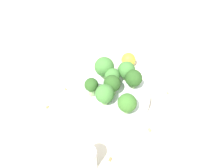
# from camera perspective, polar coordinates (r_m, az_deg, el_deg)

# --- Properties ---
(ground_plane) EXTENTS (3.00, 3.00, 0.00)m
(ground_plane) POSITION_cam_1_polar(r_m,az_deg,el_deg) (0.59, 0.00, -4.41)
(ground_plane) COLOR beige
(bowl) EXTENTS (0.20, 0.20, 0.03)m
(bowl) POSITION_cam_1_polar(r_m,az_deg,el_deg) (0.58, 0.00, -3.42)
(bowl) COLOR silver
(bowl) RESTS_ON ground_plane
(broccoli_floret_0) EXTENTS (0.05, 0.05, 0.07)m
(broccoli_floret_0) POSITION_cam_1_polar(r_m,az_deg,el_deg) (0.58, -2.03, 4.46)
(broccoli_floret_0) COLOR #8EB770
(broccoli_floret_0) RESTS_ON bowl
(broccoli_floret_1) EXTENTS (0.04, 0.04, 0.06)m
(broccoli_floret_1) POSITION_cam_1_polar(r_m,az_deg,el_deg) (0.55, -0.12, 0.24)
(broccoli_floret_1) COLOR #7A9E5B
(broccoli_floret_1) RESTS_ON bowl
(broccoli_floret_2) EXTENTS (0.05, 0.05, 0.06)m
(broccoli_floret_2) POSITION_cam_1_polar(r_m,az_deg,el_deg) (0.58, 3.82, 3.56)
(broccoli_floret_2) COLOR #7A9E5B
(broccoli_floret_2) RESTS_ON bowl
(broccoli_floret_3) EXTENTS (0.04, 0.04, 0.05)m
(broccoli_floret_3) POSITION_cam_1_polar(r_m,az_deg,el_deg) (0.57, 0.03, 2.09)
(broccoli_floret_3) COLOR #8EB770
(broccoli_floret_3) RESTS_ON bowl
(broccoli_floret_4) EXTENTS (0.05, 0.05, 0.05)m
(broccoli_floret_4) POSITION_cam_1_polar(r_m,az_deg,el_deg) (0.50, 3.96, -5.02)
(broccoli_floret_4) COLOR #84AD66
(broccoli_floret_4) RESTS_ON bowl
(broccoli_floret_5) EXTENTS (0.04, 0.04, 0.05)m
(broccoli_floret_5) POSITION_cam_1_polar(r_m,az_deg,el_deg) (0.54, -5.40, -0.49)
(broccoli_floret_5) COLOR #8EB770
(broccoli_floret_5) RESTS_ON bowl
(broccoli_floret_6) EXTENTS (0.05, 0.05, 0.06)m
(broccoli_floret_6) POSITION_cam_1_polar(r_m,az_deg,el_deg) (0.52, -1.92, -2.67)
(broccoli_floret_6) COLOR #84AD66
(broccoli_floret_6) RESTS_ON bowl
(broccoli_floret_7) EXTENTS (0.04, 0.04, 0.05)m
(broccoli_floret_7) POSITION_cam_1_polar(r_m,az_deg,el_deg) (0.56, 5.65, 1.46)
(broccoli_floret_7) COLOR #7A9E5B
(broccoli_floret_7) RESTS_ON bowl
(pepper_shaker) EXTENTS (0.04, 0.04, 0.06)m
(pepper_shaker) POSITION_cam_1_polar(r_m,az_deg,el_deg) (0.47, -6.38, -18.98)
(pepper_shaker) COLOR silver
(pepper_shaker) RESTS_ON ground_plane
(lemon_wedge) EXTENTS (0.04, 0.04, 0.04)m
(lemon_wedge) POSITION_cam_1_polar(r_m,az_deg,el_deg) (0.68, 4.30, 6.32)
(lemon_wedge) COLOR yellow
(lemon_wedge) RESTS_ON ground_plane
(almond_crumb_0) EXTENTS (0.01, 0.01, 0.01)m
(almond_crumb_0) POSITION_cam_1_polar(r_m,az_deg,el_deg) (0.60, -16.59, -5.68)
(almond_crumb_0) COLOR #AD7F4C
(almond_crumb_0) RESTS_ON ground_plane
(almond_crumb_1) EXTENTS (0.01, 0.01, 0.01)m
(almond_crumb_1) POSITION_cam_1_polar(r_m,az_deg,el_deg) (0.54, 9.80, -11.63)
(almond_crumb_1) COLOR tan
(almond_crumb_1) RESTS_ON ground_plane
(almond_crumb_2) EXTENTS (0.00, 0.01, 0.01)m
(almond_crumb_2) POSITION_cam_1_polar(r_m,az_deg,el_deg) (0.63, -12.01, -1.25)
(almond_crumb_2) COLOR olive
(almond_crumb_2) RESTS_ON ground_plane
(almond_crumb_3) EXTENTS (0.01, 0.01, 0.01)m
(almond_crumb_3) POSITION_cam_1_polar(r_m,az_deg,el_deg) (0.49, -0.48, -19.00)
(almond_crumb_3) COLOR olive
(almond_crumb_3) RESTS_ON ground_plane
(almond_crumb_4) EXTENTS (0.01, 0.01, 0.01)m
(almond_crumb_4) POSITION_cam_1_polar(r_m,az_deg,el_deg) (0.62, 14.33, -2.24)
(almond_crumb_4) COLOR tan
(almond_crumb_4) RESTS_ON ground_plane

